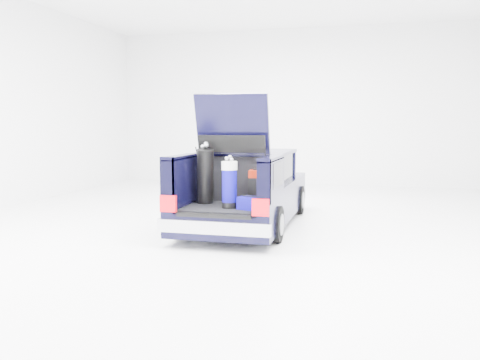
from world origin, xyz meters
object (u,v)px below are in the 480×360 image
(car, at_px, (248,190))
(blue_duffel, at_px, (252,203))
(blue_golf_bag, at_px, (229,184))
(red_suitcase, at_px, (260,187))
(black_golf_bag, at_px, (205,176))

(car, relative_size, blue_duffel, 9.50)
(blue_golf_bag, xyz_separation_m, blue_duffel, (0.39, -0.07, -0.29))
(car, xyz_separation_m, red_suitcase, (0.50, -1.19, 0.21))
(black_golf_bag, distance_m, blue_duffel, 1.07)
(car, height_order, black_golf_bag, car)
(car, height_order, blue_duffel, car)
(blue_golf_bag, bearing_deg, black_golf_bag, 134.14)
(car, distance_m, red_suitcase, 1.31)
(blue_duffel, bearing_deg, blue_golf_bag, -169.82)
(black_golf_bag, height_order, blue_golf_bag, black_golf_bag)
(car, height_order, blue_golf_bag, car)
(red_suitcase, relative_size, black_golf_bag, 0.58)
(red_suitcase, height_order, blue_golf_bag, blue_golf_bag)
(car, xyz_separation_m, blue_golf_bag, (0.11, -1.72, 0.32))
(blue_golf_bag, bearing_deg, red_suitcase, 40.91)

